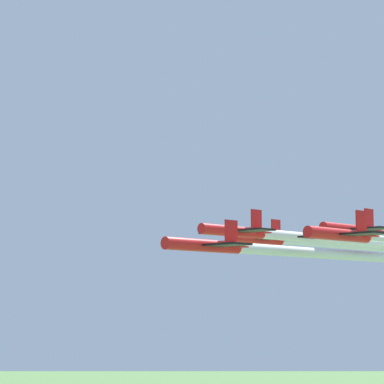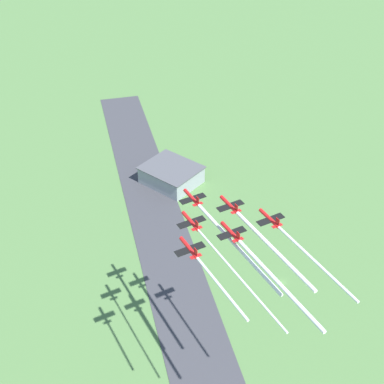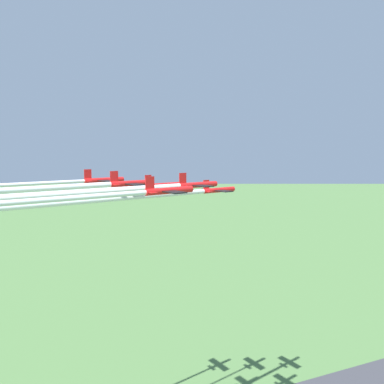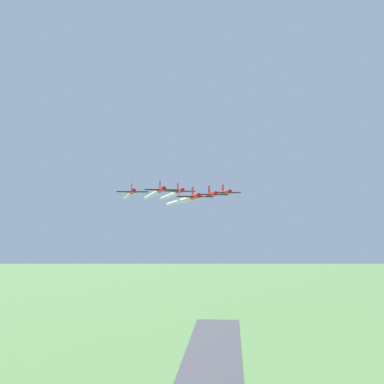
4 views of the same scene
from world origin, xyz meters
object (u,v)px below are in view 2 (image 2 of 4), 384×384
jet_1 (191,222)px  jet_0 (192,198)px  hangar (171,175)px  jet_5 (270,219)px  jet_2 (230,205)px  jet_3 (190,248)px  jet_4 (231,232)px

jet_1 → jet_0: bearing=59.5°
hangar → jet_0: (-86.24, 86.39, 71.98)m
hangar → jet_5: (-117.41, 82.04, 74.93)m
hangar → jet_2: jet_2 is taller
jet_0 → jet_1: 15.81m
jet_1 → hangar: bearing=66.6°
jet_0 → jet_3: 31.63m
hangar → jet_2: 151.82m
jet_0 → jet_4: (-25.06, 10.39, 3.32)m
jet_2 → hangar: bearing=72.9°
jet_2 → jet_4: jet_4 is taller
jet_4 → jet_5: size_ratio=1.00×
jet_2 → jet_4: size_ratio=1.00×
jet_4 → jet_5: 15.96m
jet_0 → jet_1: (-9.47, 12.57, 1.48)m
jet_4 → jet_1: bearing=120.5°
jet_0 → jet_2: size_ratio=1.00×
jet_1 → jet_2: bearing=0.0°
jet_3 → jet_5: bearing=0.0°
jet_1 → jet_2: size_ratio=1.00×
jet_1 → jet_5: 27.55m
jet_5 → jet_3: bearing=-180.0°
jet_0 → jet_3: jet_3 is taller
jet_0 → jet_5: (-31.17, -4.35, 2.96)m
jet_1 → jet_3: size_ratio=1.00×
hangar → jet_1: (-95.71, 98.95, 73.46)m
jet_2 → jet_1: bearing=-180.0°
jet_0 → jet_4: bearing=-90.0°
jet_2 → jet_5: jet_5 is taller
hangar → jet_4: size_ratio=3.12×
jet_2 → jet_4: 15.75m
jet_0 → jet_5: size_ratio=1.00×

